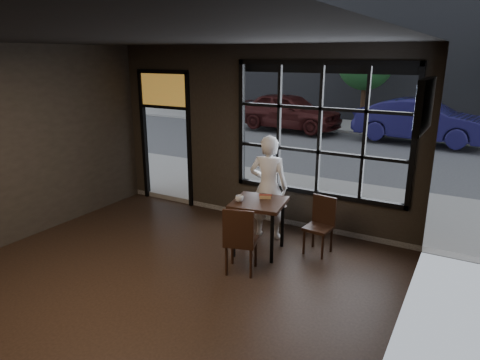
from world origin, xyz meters
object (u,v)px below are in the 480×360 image
Objects in this scene: cafe_table at (259,226)px; man at (268,187)px; chair_near at (241,239)px; navy_car at (421,121)px.

cafe_table is 0.77m from man.
chair_near is 0.23× the size of navy_car.
chair_near is at bearing -93.03° from cafe_table.
navy_car is (0.92, 10.99, 0.33)m from chair_near.
chair_near is at bearing -179.32° from navy_car.
chair_near reaches higher than cafe_table.
cafe_table is 0.19× the size of navy_car.
navy_car is (1.14, 9.69, -0.06)m from man.
man is 9.76m from navy_car.
chair_near is 1.37m from man.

